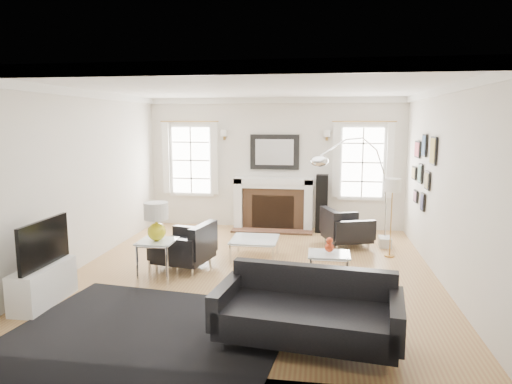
% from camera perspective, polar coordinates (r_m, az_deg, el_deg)
% --- Properties ---
extents(floor, '(6.00, 6.00, 0.00)m').
position_cam_1_polar(floor, '(7.24, -0.24, -9.72)').
color(floor, '#A26E44').
rests_on(floor, ground).
extents(back_wall, '(5.50, 0.04, 2.80)m').
position_cam_1_polar(back_wall, '(9.88, 2.35, 3.58)').
color(back_wall, silver).
rests_on(back_wall, floor).
extents(front_wall, '(5.50, 0.04, 2.80)m').
position_cam_1_polar(front_wall, '(4.02, -6.65, -4.18)').
color(front_wall, silver).
rests_on(front_wall, floor).
extents(left_wall, '(0.04, 6.00, 2.80)m').
position_cam_1_polar(left_wall, '(7.82, -20.61, 1.64)').
color(left_wall, silver).
rests_on(left_wall, floor).
extents(right_wall, '(0.04, 6.00, 2.80)m').
position_cam_1_polar(right_wall, '(7.06, 22.41, 0.82)').
color(right_wall, silver).
rests_on(right_wall, floor).
extents(ceiling, '(5.50, 6.00, 0.02)m').
position_cam_1_polar(ceiling, '(6.88, -0.25, 12.98)').
color(ceiling, white).
rests_on(ceiling, back_wall).
extents(crown_molding, '(5.50, 6.00, 0.12)m').
position_cam_1_polar(crown_molding, '(6.88, -0.25, 12.48)').
color(crown_molding, white).
rests_on(crown_molding, back_wall).
extents(fireplace, '(1.70, 0.69, 1.11)m').
position_cam_1_polar(fireplace, '(9.79, 2.19, -1.53)').
color(fireplace, white).
rests_on(fireplace, floor).
extents(mantel_mirror, '(1.05, 0.07, 0.75)m').
position_cam_1_polar(mantel_mirror, '(9.81, 2.34, 5.01)').
color(mantel_mirror, black).
rests_on(mantel_mirror, back_wall).
extents(window_left, '(1.24, 0.15, 1.62)m').
position_cam_1_polar(window_left, '(10.18, -8.11, 3.99)').
color(window_left, white).
rests_on(window_left, back_wall).
extents(window_right, '(1.24, 0.15, 1.62)m').
position_cam_1_polar(window_right, '(9.80, 13.16, 3.66)').
color(window_right, white).
rests_on(window_right, back_wall).
extents(gallery_wall, '(0.04, 1.73, 1.29)m').
position_cam_1_polar(gallery_wall, '(8.29, 20.11, 2.97)').
color(gallery_wall, black).
rests_on(gallery_wall, right_wall).
extents(tv_unit, '(0.35, 1.00, 1.09)m').
position_cam_1_polar(tv_unit, '(6.46, -25.02, -9.81)').
color(tv_unit, white).
rests_on(tv_unit, floor).
extents(area_rug, '(3.24, 2.80, 0.01)m').
position_cam_1_polar(area_rug, '(5.34, -13.63, -16.90)').
color(area_rug, black).
rests_on(area_rug, floor).
extents(sofa, '(1.99, 1.10, 0.62)m').
position_cam_1_polar(sofa, '(4.93, 6.51, -14.72)').
color(sofa, black).
rests_on(sofa, floor).
extents(armchair_left, '(0.96, 1.03, 0.60)m').
position_cam_1_polar(armchair_left, '(7.32, -8.63, -6.85)').
color(armchair_left, black).
rests_on(armchair_left, floor).
extents(armchair_right, '(1.01, 1.07, 0.59)m').
position_cam_1_polar(armchair_right, '(8.64, 10.92, -4.55)').
color(armchair_right, black).
rests_on(armchair_right, floor).
extents(coffee_table, '(0.78, 0.78, 0.35)m').
position_cam_1_polar(coffee_table, '(7.73, -0.16, -6.07)').
color(coffee_table, silver).
rests_on(coffee_table, floor).
extents(side_table_left, '(0.52, 0.52, 0.58)m').
position_cam_1_polar(side_table_left, '(6.89, -12.25, -6.81)').
color(side_table_left, silver).
rests_on(side_table_left, floor).
extents(nesting_table, '(0.54, 0.45, 0.59)m').
position_cam_1_polar(nesting_table, '(6.11, 9.11, -8.68)').
color(nesting_table, silver).
rests_on(nesting_table, floor).
extents(gourd_lamp, '(0.35, 0.35, 0.57)m').
position_cam_1_polar(gourd_lamp, '(6.79, -12.37, -3.29)').
color(gourd_lamp, yellow).
rests_on(gourd_lamp, side_table_left).
extents(orange_vase, '(0.12, 0.12, 0.20)m').
position_cam_1_polar(orange_vase, '(6.05, 9.16, -6.62)').
color(orange_vase, red).
rests_on(orange_vase, nesting_table).
extents(arc_floor_lamp, '(1.49, 1.38, 2.10)m').
position_cam_1_polar(arc_floor_lamp, '(8.07, 12.24, 0.33)').
color(arc_floor_lamp, silver).
rests_on(arc_floor_lamp, floor).
extents(stick_floor_lamp, '(0.27, 0.27, 1.35)m').
position_cam_1_polar(stick_floor_lamp, '(8.00, 16.70, 0.34)').
color(stick_floor_lamp, '#A77B3A').
rests_on(stick_floor_lamp, floor).
extents(speaker_tower, '(0.25, 0.25, 1.21)m').
position_cam_1_polar(speaker_tower, '(9.59, 8.22, -1.45)').
color(speaker_tower, black).
rests_on(speaker_tower, floor).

